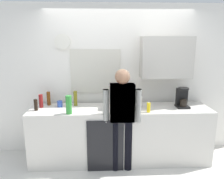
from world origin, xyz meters
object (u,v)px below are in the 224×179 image
at_px(person_guest, 122,112).
at_px(bottle_amber_beer, 49,98).
at_px(person_at_sink, 122,112).
at_px(cup_yellow_cup, 133,108).
at_px(dish_soap, 149,107).
at_px(bottle_dark_sauce, 36,105).
at_px(bottle_olive_oil, 75,98).
at_px(storage_canister, 138,102).
at_px(cup_blue_mug, 60,104).
at_px(bottle_red_vinegar, 41,101).
at_px(bottle_clear_soda, 69,105).
at_px(coffee_maker, 182,98).
at_px(mixing_bowl, 123,102).

bearing_deg(person_guest, bottle_amber_beer, -7.18).
bearing_deg(person_at_sink, person_guest, 0.00).
height_order(cup_yellow_cup, dish_soap, dish_soap).
bearing_deg(cup_yellow_cup, bottle_dark_sauce, 176.70).
bearing_deg(bottle_olive_oil, person_at_sink, -32.42).
bearing_deg(storage_canister, cup_blue_mug, 177.31).
relative_size(bottle_red_vinegar, person_guest, 0.14).
height_order(bottle_clear_soda, cup_yellow_cup, bottle_clear_soda).
distance_m(cup_blue_mug, storage_canister, 1.29).
bearing_deg(cup_blue_mug, coffee_maker, -2.73).
xyz_separation_m(bottle_amber_beer, dish_soap, (1.62, -0.44, -0.04)).
xyz_separation_m(bottle_olive_oil, dish_soap, (1.16, -0.40, -0.05)).
relative_size(cup_blue_mug, mixing_bowl, 0.45).
bearing_deg(bottle_dark_sauce, bottle_red_vinegar, 73.82).
bearing_deg(person_guest, dish_soap, -153.13).
height_order(cup_yellow_cup, person_at_sink, person_at_sink).
relative_size(bottle_dark_sauce, storage_canister, 1.06).
bearing_deg(storage_canister, mixing_bowl, 149.84).
bearing_deg(person_at_sink, storage_canister, 40.99).
bearing_deg(storage_canister, cup_yellow_cup, -119.79).
distance_m(bottle_clear_soda, mixing_bowl, 0.96).
bearing_deg(bottle_olive_oil, cup_yellow_cup, -18.94).
bearing_deg(bottle_dark_sauce, storage_canister, 3.83).
xyz_separation_m(bottle_amber_beer, cup_yellow_cup, (1.38, -0.37, -0.07)).
xyz_separation_m(mixing_bowl, dish_soap, (0.35, -0.41, 0.04)).
distance_m(coffee_maker, dish_soap, 0.66).
bearing_deg(coffee_maker, mixing_bowl, 169.98).
distance_m(bottle_amber_beer, storage_canister, 1.51).
bearing_deg(cup_yellow_cup, cup_blue_mug, 167.67).
xyz_separation_m(coffee_maker, bottle_amber_beer, (-2.22, 0.20, -0.03)).
xyz_separation_m(coffee_maker, bottle_olive_oil, (-1.77, 0.16, -0.02)).
distance_m(bottle_dark_sauce, bottle_clear_soda, 0.57).
relative_size(dish_soap, person_at_sink, 0.11).
height_order(dish_soap, storage_canister, dish_soap).
xyz_separation_m(cup_blue_mug, person_guest, (1.00, -0.41, -0.02)).
height_order(bottle_amber_beer, person_at_sink, person_at_sink).
height_order(bottle_red_vinegar, cup_yellow_cup, bottle_red_vinegar).
height_order(mixing_bowl, dish_soap, dish_soap).
bearing_deg(person_guest, bottle_dark_sauce, 5.95).
relative_size(bottle_dark_sauce, dish_soap, 1.00).
height_order(bottle_clear_soda, storage_canister, bottle_clear_soda).
distance_m(bottle_clear_soda, cup_yellow_cup, 0.99).
bearing_deg(bottle_red_vinegar, coffee_maker, -1.79).
bearing_deg(storage_canister, bottle_dark_sauce, -176.17).
height_order(cup_blue_mug, person_guest, person_guest).
bearing_deg(coffee_maker, bottle_amber_beer, 174.75).
distance_m(bottle_dark_sauce, mixing_bowl, 1.42).
relative_size(bottle_dark_sauce, cup_blue_mug, 1.80).
bearing_deg(bottle_olive_oil, bottle_dark_sauce, -158.75).
xyz_separation_m(bottle_clear_soda, mixing_bowl, (0.86, 0.42, -0.10)).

